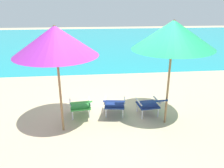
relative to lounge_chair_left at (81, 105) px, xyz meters
name	(u,v)px	position (x,y,z in m)	size (l,w,h in m)	color
ground_plane	(104,73)	(0.87, 3.93, -0.40)	(40.00, 40.00, 0.00)	#CCB78E
ocean_band	(96,41)	(0.87, 12.73, -0.40)	(40.00, 18.00, 0.01)	teal
lounge_chair_left	(81,105)	(0.00, 0.00, 0.00)	(0.62, 0.92, 0.68)	#338E3D
lounge_chair_center	(114,103)	(0.88, -0.02, 0.00)	(0.66, 0.94, 0.68)	navy
lounge_chair_right	(150,103)	(1.80, -0.13, 0.00)	(0.62, 0.92, 0.68)	navy
beach_umbrella_left	(56,41)	(-0.41, -0.51, 1.71)	(2.38, 2.39, 2.44)	olive
beach_umbrella_right	(173,35)	(2.11, -0.44, 1.79)	(2.49, 2.48, 2.54)	olive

